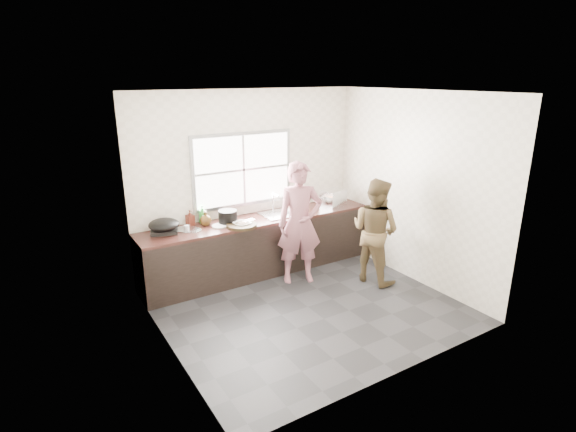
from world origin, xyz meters
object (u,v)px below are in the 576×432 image
woman (300,227)px  bottle_green (202,214)px  plate_food (220,226)px  pot_lid_left (193,230)px  burner (164,230)px  pot_lid_right (186,229)px  black_pot (228,217)px  dish_rack (333,198)px  cutting_board (242,225)px  bowl_mince (242,224)px  bottle_brown_short (206,219)px  glass_jar (187,229)px  bowl_held (301,209)px  wok (164,225)px  bowl_crabs (294,210)px  person_side (375,231)px  bottle_brown_tall (190,218)px

woman → bottle_green: size_ratio=6.16×
plate_food → pot_lid_left: 0.38m
burner → pot_lid_right: size_ratio=1.25×
black_pot → dish_rack: (1.79, -0.11, 0.04)m
cutting_board → bottle_green: size_ratio=1.59×
burner → bottle_green: bearing=8.5°
bowl_mince → black_pot: 0.25m
bottle_green → dish_rack: dish_rack is taller
bottle_brown_short → pot_lid_left: size_ratio=0.86×
glass_jar → pot_lid_right: bearing=77.8°
bowl_held → wok: size_ratio=0.54×
bowl_crabs → dish_rack: 0.71m
woman → pot_lid_right: size_ratio=5.89×
person_side → bowl_held: person_side is taller
bottle_green → bottle_brown_tall: (-0.18, 0.00, -0.03)m
bottle_brown_tall → dish_rack: (2.27, -0.32, 0.04)m
bottle_brown_short → wok: bearing=-173.3°
black_pot → cutting_board: bearing=-66.7°
cutting_board → black_pot: black_pot is taller
plate_food → dish_rack: (1.94, -0.05, 0.13)m
bowl_mince → bottle_brown_tall: bottle_brown_tall is taller
pot_lid_left → pot_lid_right: size_ratio=0.79×
black_pot → bowl_crabs: bearing=-1.6°
bowl_mince → person_side: bearing=-29.1°
woman → bowl_crabs: size_ratio=7.46×
pot_lid_right → bottle_green: bearing=25.3°
glass_jar → pot_lid_left: glass_jar is taller
bowl_crabs → plate_food: (-1.25, -0.03, -0.03)m
cutting_board → bottle_brown_tall: size_ratio=2.11×
person_side → bowl_crabs: person_side is taller
person_side → black_pot: person_side is taller
woman → burner: bearing=179.2°
bottle_brown_tall → burner: (-0.40, -0.09, -0.07)m
glass_jar → pot_lid_right: (0.03, 0.12, -0.04)m
woman → cutting_board: 0.82m
bowl_mince → wok: 1.06m
woman → bottle_green: 1.40m
person_side → wok: size_ratio=3.79×
cutting_board → pot_lid_left: size_ratio=1.93×
person_side → dish_rack: person_side is taller
bowl_mince → bowl_held: 1.12m
plate_food → pot_lid_right: (-0.45, 0.13, -0.00)m
plate_food → glass_jar: 0.48m
bowl_crabs → pot_lid_right: bearing=176.8°
pot_lid_left → bottle_brown_short: bearing=29.4°
woman → bowl_crabs: bearing=86.6°
bowl_held → burner: size_ratio=0.62×
plate_food → glass_jar: bearing=178.7°
burner → bottle_brown_tall: bearing=12.4°
bottle_brown_short → pot_lid_right: bottle_brown_short is taller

